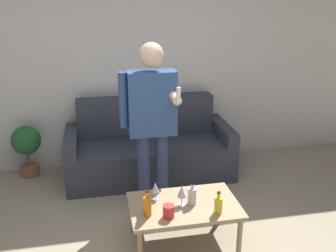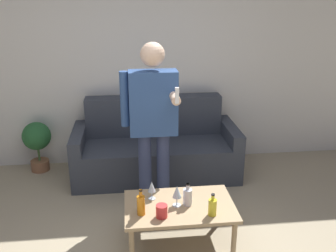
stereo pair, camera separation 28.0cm
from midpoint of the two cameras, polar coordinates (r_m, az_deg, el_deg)
wall_back at (r=4.68m, az=-3.74°, el=10.20°), size 8.00×0.06×2.70m
couch at (r=4.57m, az=-0.16°, el=-3.47°), size 1.95×0.82×0.91m
coffee_table at (r=3.33m, az=4.24°, el=-12.55°), size 0.95×0.61×0.39m
bottle_orange at (r=3.27m, az=5.50°, el=-10.69°), size 0.08×0.08×0.21m
bottle_green at (r=3.12m, az=-1.55°, el=-11.95°), size 0.07×0.07×0.23m
bottle_dark at (r=3.16m, az=9.38°, el=-12.10°), size 0.07×0.07×0.20m
wine_glass_near at (r=3.32m, az=-0.05°, el=-9.37°), size 0.07×0.07×0.17m
wine_glass_far at (r=3.23m, az=3.90°, el=-10.09°), size 0.08×0.08×0.19m
cup_on_table at (r=3.11m, az=1.68°, el=-12.90°), size 0.09×0.09×0.11m
person_standing_front at (r=3.58m, az=-0.09°, el=1.39°), size 0.54×0.44×1.70m
potted_plant at (r=4.83m, az=-17.78°, el=-2.09°), size 0.35×0.35×0.63m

